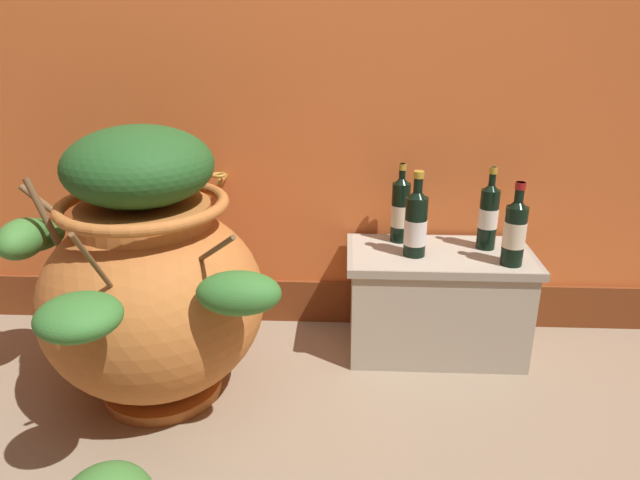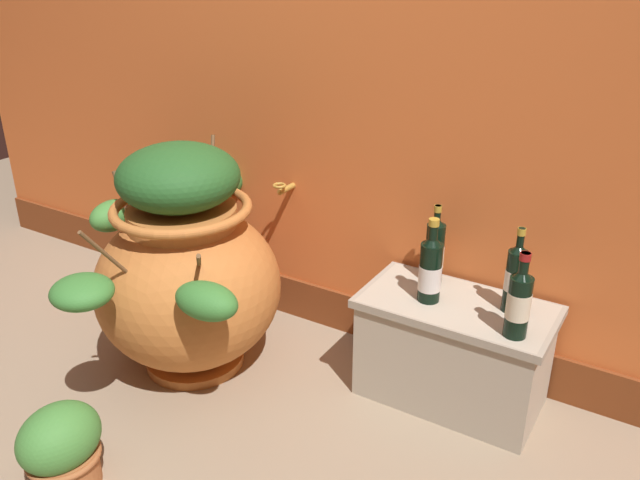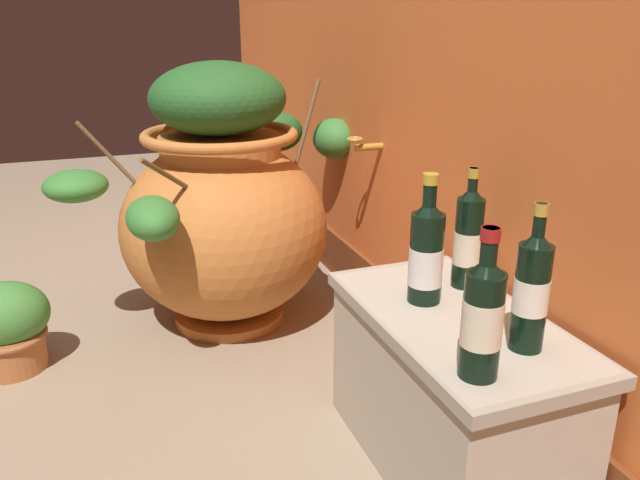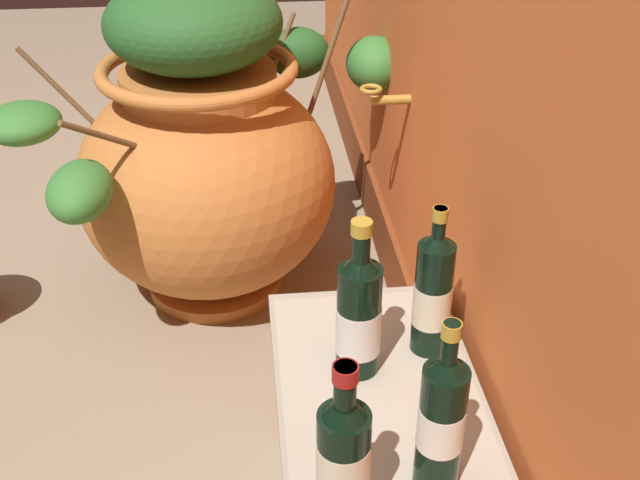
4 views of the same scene
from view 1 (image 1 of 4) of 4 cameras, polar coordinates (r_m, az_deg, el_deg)
The scene contains 6 objects.
terracotta_urn at distance 1.93m, azimuth -16.46°, elevation -3.64°, with size 0.99×1.14×0.91m.
stone_ledge at distance 2.23m, azimuth 11.37°, elevation -5.61°, with size 0.68×0.36×0.40m.
wine_bottle_left at distance 2.20m, azimuth 7.91°, elevation 3.08°, with size 0.07×0.07×0.30m.
wine_bottle_middle at distance 2.07m, azimuth 9.40°, elevation 1.77°, with size 0.08×0.08×0.31m.
wine_bottle_right at distance 2.07m, azimuth 18.60°, elevation 0.98°, with size 0.08×0.08×0.29m.
wine_bottle_back at distance 2.19m, azimuth 16.23°, elevation 2.47°, with size 0.07×0.07×0.31m.
Camera 1 is at (0.24, -1.08, 1.20)m, focal length 32.58 mm.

